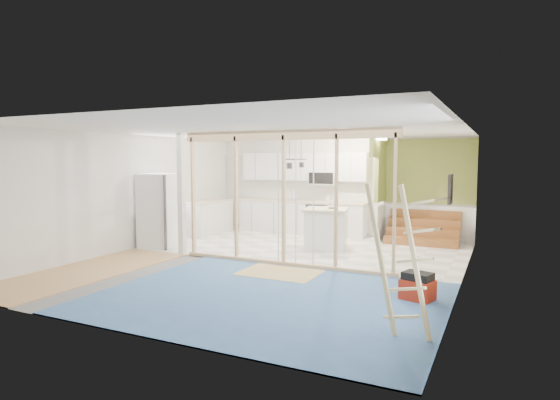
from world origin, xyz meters
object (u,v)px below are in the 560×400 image
at_px(toolbox, 418,287).
at_px(fridge, 158,211).
at_px(ladder, 402,261).
at_px(island, 326,229).

bearing_deg(toolbox, fridge, -178.20).
relative_size(toolbox, ladder, 0.30).
bearing_deg(island, toolbox, -62.68).
bearing_deg(island, ladder, -72.67).
relative_size(fridge, ladder, 0.98).
bearing_deg(toolbox, ladder, -71.00).
height_order(fridge, ladder, ladder).
height_order(toolbox, ladder, ladder).
distance_m(fridge, island, 3.89).
distance_m(island, toolbox, 4.00).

